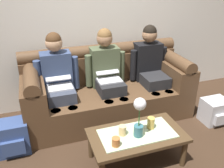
% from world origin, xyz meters
% --- Properties ---
extents(back_wall_patterned, '(6.00, 0.12, 2.90)m').
position_xyz_m(back_wall_patterned, '(0.00, 1.70, 1.45)').
color(back_wall_patterned, silver).
rests_on(back_wall_patterned, ground_plane).
extents(couch, '(2.23, 0.88, 0.96)m').
position_xyz_m(couch, '(0.00, 1.17, 0.37)').
color(couch, '#513823').
rests_on(couch, ground_plane).
extents(person_left, '(0.56, 0.67, 1.22)m').
position_xyz_m(person_left, '(-0.65, 1.17, 0.66)').
color(person_left, '#383D4C').
rests_on(person_left, ground_plane).
extents(person_middle, '(0.56, 0.67, 1.22)m').
position_xyz_m(person_middle, '(0.00, 1.17, 0.66)').
color(person_middle, '#232326').
rests_on(person_middle, ground_plane).
extents(person_right, '(0.56, 0.67, 1.22)m').
position_xyz_m(person_right, '(0.65, 1.17, 0.66)').
color(person_right, '#232326').
rests_on(person_right, ground_plane).
extents(coffee_table, '(1.00, 0.54, 0.37)m').
position_xyz_m(coffee_table, '(0.00, 0.14, 0.32)').
color(coffee_table, '#47331E').
rests_on(coffee_table, ground_plane).
extents(flower_vase, '(0.12, 0.12, 0.43)m').
position_xyz_m(flower_vase, '(-0.01, 0.10, 0.63)').
color(flower_vase, '#336672').
rests_on(flower_vase, coffee_table).
extents(cup_near_left, '(0.08, 0.08, 0.09)m').
position_xyz_m(cup_near_left, '(-0.27, 0.03, 0.42)').
color(cup_near_left, '#B26633').
rests_on(cup_near_left, coffee_table).
extents(cup_near_right, '(0.08, 0.08, 0.13)m').
position_xyz_m(cup_near_right, '(0.17, 0.18, 0.44)').
color(cup_near_right, gold).
rests_on(cup_near_right, coffee_table).
extents(cup_far_center, '(0.08, 0.08, 0.10)m').
position_xyz_m(cup_far_center, '(-0.15, 0.17, 0.43)').
color(cup_far_center, '#DBB77A').
rests_on(cup_far_center, coffee_table).
extents(backpack_right, '(0.33, 0.32, 0.33)m').
position_xyz_m(backpack_right, '(1.32, 0.50, 0.16)').
color(backpack_right, '#B7B7BC').
rests_on(backpack_right, ground_plane).
extents(backpack_left, '(0.34, 0.30, 0.39)m').
position_xyz_m(backpack_left, '(-1.25, 0.73, 0.19)').
color(backpack_left, '#33477A').
rests_on(backpack_left, ground_plane).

